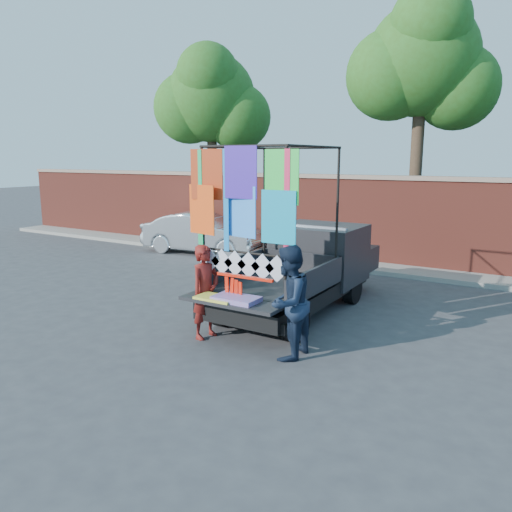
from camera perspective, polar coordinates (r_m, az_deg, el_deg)
The scene contains 10 objects.
ground at distance 9.14m, azimuth -2.36°, elevation -8.68°, with size 90.00×90.00×0.00m, color #38383A.
brick_wall at distance 15.03m, azimuth 12.64°, elevation 4.12°, with size 30.00×0.45×2.61m.
curb at distance 14.59m, azimuth 11.53°, elevation -1.09°, with size 30.00×1.20×0.12m, color gray.
tree_left at distance 19.08m, azimuth -5.23°, elevation 17.20°, with size 4.20×3.30×7.05m.
tree_mid at distance 15.93m, azimuth 18.45°, elevation 20.02°, with size 4.20×3.30×7.73m.
pickup_truck at distance 10.63m, azimuth 6.05°, elevation -1.22°, with size 2.09×5.26×3.31m.
sedan at distance 16.53m, azimuth -6.10°, elevation 2.63°, with size 1.40×4.02×1.32m, color silver.
woman at distance 8.70m, azimuth -5.78°, elevation -4.08°, with size 0.60×0.39×1.65m, color maroon.
man at distance 7.77m, azimuth 3.71°, elevation -5.34°, with size 0.87×0.68×1.80m, color #162238.
streamer_bundle at distance 8.23m, azimuth -2.04°, elevation -3.76°, with size 1.06×0.07×0.72m.
Camera 1 is at (4.80, -7.13, 3.11)m, focal length 35.00 mm.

